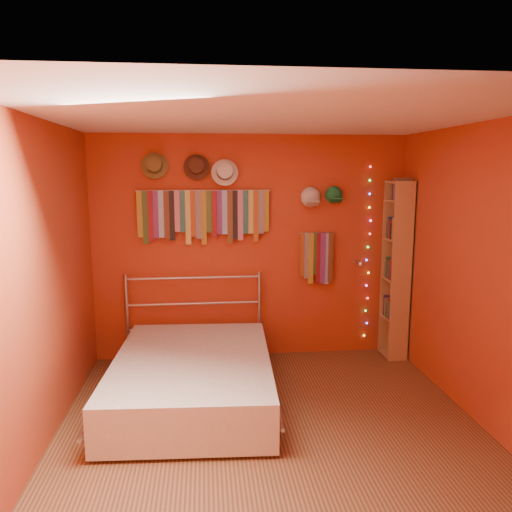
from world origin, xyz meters
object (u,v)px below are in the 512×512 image
object	(u,v)px
reading_lamp	(360,264)
bed	(193,377)
tie_rack	(203,213)
bookshelf	(400,269)

from	to	relation	value
reading_lamp	bed	distance (m)	2.23
tie_rack	bed	bearing A→B (deg)	-96.40
reading_lamp	bed	size ratio (longest dim) A/B	0.14
bed	tie_rack	bearing A→B (deg)	86.50
reading_lamp	bed	xyz separation A→B (m)	(-1.84, -0.91, -0.86)
tie_rack	reading_lamp	bearing A→B (deg)	-5.37
bookshelf	bed	bearing A→B (deg)	-158.26
bed	bookshelf	bearing A→B (deg)	24.64
bookshelf	bed	xyz separation A→B (m)	(-2.31, -0.92, -0.79)
tie_rack	bed	xyz separation A→B (m)	(-0.12, -1.07, -1.42)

